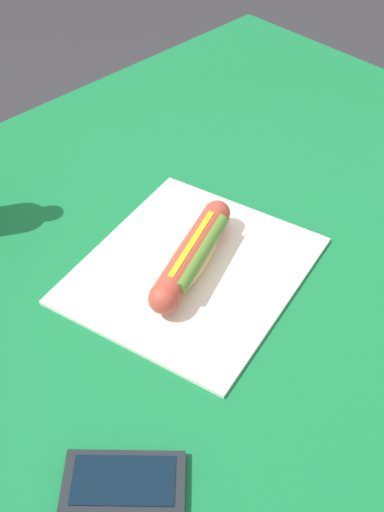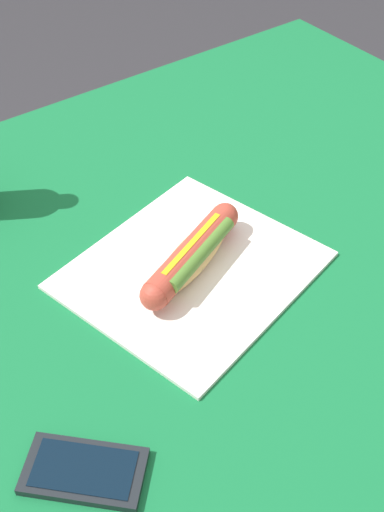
# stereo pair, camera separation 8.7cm
# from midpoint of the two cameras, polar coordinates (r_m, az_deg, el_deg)

# --- Properties ---
(ground_plane) EXTENTS (6.00, 6.00, 0.00)m
(ground_plane) POSITION_cam_midpoint_polar(r_m,az_deg,el_deg) (1.54, 3.31, -19.85)
(ground_plane) COLOR #2D2D33
(ground_plane) RESTS_ON ground
(dining_table) EXTENTS (1.26, 1.00, 0.74)m
(dining_table) POSITION_cam_midpoint_polar(r_m,az_deg,el_deg) (1.01, 4.74, -4.02)
(dining_table) COLOR brown
(dining_table) RESTS_ON ground
(paper_wrapper) EXTENTS (0.38, 0.35, 0.01)m
(paper_wrapper) POSITION_cam_midpoint_polar(r_m,az_deg,el_deg) (0.89, 2.80, -1.38)
(paper_wrapper) COLOR white
(paper_wrapper) RESTS_ON dining_table
(hot_dog) EXTENTS (0.21, 0.11, 0.05)m
(hot_dog) POSITION_cam_midpoint_polar(r_m,az_deg,el_deg) (0.87, 2.92, -0.01)
(hot_dog) COLOR tan
(hot_dog) RESTS_ON paper_wrapper
(cell_phone) EXTENTS (0.14, 0.14, 0.01)m
(cell_phone) POSITION_cam_midpoint_polar(r_m,az_deg,el_deg) (0.71, -5.97, -18.73)
(cell_phone) COLOR black
(cell_phone) RESTS_ON dining_table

